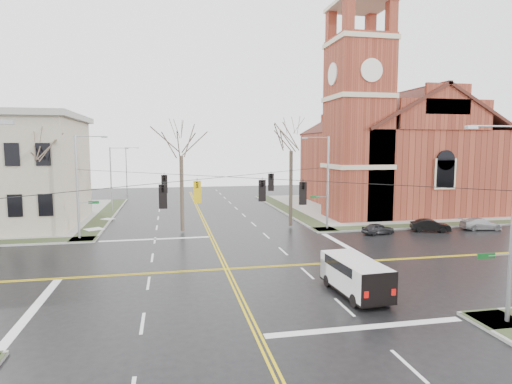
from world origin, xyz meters
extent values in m
plane|color=black|center=(0.00, 0.00, 0.00)|extent=(120.00, 120.00, 0.00)
cube|color=gray|center=(25.00, 25.00, 0.07)|extent=(30.00, 30.00, 0.15)
cube|color=#2E3B20|center=(11.20, 25.00, 0.15)|extent=(2.00, 30.00, 0.02)
cube|color=#2E3B20|center=(25.00, 11.20, 0.15)|extent=(30.00, 2.00, 0.02)
cube|color=#2E3B20|center=(-11.20, 25.00, 0.15)|extent=(2.00, 30.00, 0.02)
cube|color=gold|center=(-0.12, 0.00, 0.01)|extent=(0.12, 100.00, 0.01)
cube|color=gold|center=(0.12, 0.00, 0.01)|extent=(0.12, 100.00, 0.01)
cube|color=gold|center=(0.00, -0.12, 0.01)|extent=(100.00, 0.12, 0.01)
cube|color=gold|center=(0.00, 0.12, 0.01)|extent=(100.00, 0.12, 0.01)
cube|color=silver|center=(5.00, -10.50, 0.01)|extent=(9.50, 0.50, 0.01)
cube|color=silver|center=(-5.00, 10.50, 0.01)|extent=(9.50, 0.50, 0.01)
cube|color=silver|center=(-10.50, -5.00, 0.01)|extent=(0.50, 9.50, 0.01)
cube|color=silver|center=(10.50, 5.00, 0.01)|extent=(0.50, 9.50, 0.01)
cube|color=maroon|center=(17.00, 17.00, 10.00)|extent=(6.00, 6.00, 20.00)
cube|color=beige|center=(17.00, 17.00, 19.50)|extent=(6.30, 6.30, 0.50)
cylinder|color=silver|center=(17.00, 13.95, 16.00)|extent=(2.40, 0.15, 2.40)
cylinder|color=silver|center=(13.95, 17.00, 16.00)|extent=(0.15, 2.40, 2.40)
cube|color=maroon|center=(26.00, 26.00, 5.00)|extent=(18.00, 24.00, 10.00)
cube|color=maroon|center=(16.80, 20.00, 2.20)|extent=(2.00, 5.00, 4.40)
cylinder|color=gray|center=(11.50, 11.50, 4.65)|extent=(0.20, 0.20, 9.00)
cylinder|color=gray|center=(10.90, 11.50, 3.30)|extent=(1.20, 0.06, 0.06)
cube|color=#0D4F1B|center=(10.20, 11.50, 3.30)|extent=(0.90, 0.04, 0.25)
cylinder|color=gray|center=(10.30, 11.50, 9.05)|extent=(2.40, 0.08, 0.08)
cube|color=gray|center=(9.10, 11.50, 9.00)|extent=(0.50, 0.22, 0.15)
cylinder|color=gray|center=(-11.50, 11.50, 4.65)|extent=(0.20, 0.20, 9.00)
cylinder|color=gray|center=(-10.90, 11.50, 3.30)|extent=(1.20, 0.06, 0.06)
cube|color=#0D4F1B|center=(-10.20, 11.50, 3.30)|extent=(0.90, 0.04, 0.25)
cylinder|color=gray|center=(-10.30, 11.50, 9.05)|extent=(2.40, 0.08, 0.08)
cube|color=gray|center=(-9.10, 11.50, 9.00)|extent=(0.50, 0.22, 0.15)
cylinder|color=gray|center=(10.90, -11.50, 3.30)|extent=(1.20, 0.06, 0.06)
cube|color=#0D4F1B|center=(10.20, -11.50, 3.30)|extent=(0.90, 0.04, 0.25)
cylinder|color=gray|center=(10.30, -11.50, 9.05)|extent=(2.40, 0.08, 0.08)
cube|color=gray|center=(9.10, -11.50, 9.00)|extent=(0.50, 0.22, 0.15)
cube|color=gray|center=(-9.10, -11.50, 9.00)|extent=(0.50, 0.22, 0.15)
cylinder|color=black|center=(0.00, 0.00, 6.20)|extent=(23.02, 23.02, 0.03)
cylinder|color=black|center=(0.00, 0.00, 6.20)|extent=(23.02, 23.02, 0.03)
imported|color=black|center=(-4.00, -4.00, 5.45)|extent=(0.21, 0.26, 1.30)
imported|color=black|center=(4.00, 4.00, 5.45)|extent=(0.21, 0.26, 1.30)
imported|color=gold|center=(-2.00, -2.00, 5.45)|extent=(0.21, 0.26, 1.30)
imported|color=black|center=(-4.00, 4.00, 5.45)|extent=(0.21, 0.26, 1.30)
imported|color=black|center=(4.00, -4.00, 5.45)|extent=(0.21, 0.26, 1.30)
imported|color=black|center=(2.00, -2.00, 5.45)|extent=(0.21, 0.26, 1.30)
cylinder|color=gray|center=(-10.80, 28.00, 4.10)|extent=(0.16, 0.16, 8.00)
cylinder|color=gray|center=(-9.80, 28.00, 8.00)|extent=(2.00, 0.07, 0.07)
cube|color=gray|center=(-8.80, 28.00, 7.95)|extent=(0.45, 0.20, 0.13)
cylinder|color=gray|center=(-10.80, 48.00, 4.10)|extent=(0.16, 0.16, 8.00)
cylinder|color=gray|center=(-9.80, 48.00, 8.00)|extent=(2.00, 0.07, 0.07)
cube|color=gray|center=(-8.80, 48.00, 7.95)|extent=(0.45, 0.20, 0.13)
cube|color=white|center=(6.30, -6.40, 1.15)|extent=(2.23, 5.18, 1.63)
cube|color=white|center=(6.20, -4.29, 0.91)|extent=(2.01, 0.96, 1.15)
cube|color=black|center=(6.18, -3.95, 1.44)|extent=(1.78, 0.21, 0.77)
cube|color=black|center=(6.29, -6.21, 1.68)|extent=(2.16, 3.55, 0.53)
cube|color=#B70C0A|center=(5.69, -9.02, 0.96)|extent=(0.23, 0.08, 0.33)
cube|color=#B70C0A|center=(7.18, -8.95, 0.96)|extent=(0.23, 0.08, 0.33)
cube|color=black|center=(6.30, -6.40, 0.32)|extent=(2.28, 5.23, 0.10)
cylinder|color=black|center=(5.34, -4.76, 0.35)|extent=(0.28, 0.70, 0.69)
cylinder|color=black|center=(7.10, -4.67, 0.35)|extent=(0.28, 0.70, 0.69)
cylinder|color=black|center=(5.51, -8.12, 0.35)|extent=(0.28, 0.70, 0.69)
cylinder|color=black|center=(7.27, -8.03, 0.35)|extent=(0.28, 0.70, 0.69)
imported|color=black|center=(15.42, 8.55, 0.53)|extent=(3.24, 1.69, 1.05)
imported|color=black|center=(20.95, 8.69, 0.60)|extent=(3.84, 2.47, 1.20)
imported|color=#AAAAAD|center=(26.46, 8.62, 0.57)|extent=(4.12, 2.10, 1.14)
cylinder|color=#3E3427|center=(-14.65, 13.59, 3.53)|extent=(0.36, 0.36, 6.76)
cylinder|color=#3E3427|center=(-2.51, 13.03, 3.74)|extent=(0.36, 0.36, 7.18)
cylinder|color=#3E3427|center=(8.35, 13.54, 3.95)|extent=(0.36, 0.36, 7.61)
camera|label=1|loc=(-3.63, -27.77, 8.17)|focal=30.00mm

